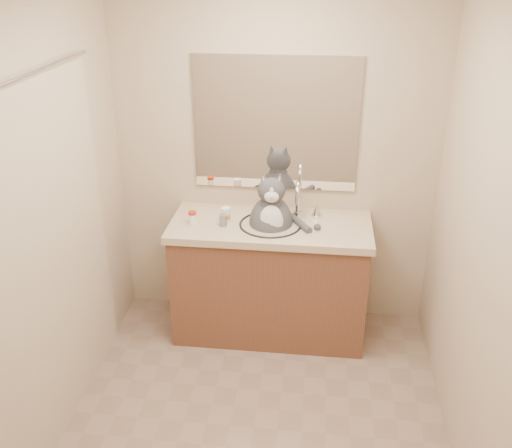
# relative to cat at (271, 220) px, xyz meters

# --- Properties ---
(room) EXTENTS (2.22, 2.52, 2.42)m
(room) POSITION_rel_cat_xyz_m (-0.00, -0.96, 0.32)
(room) COLOR gray
(room) RESTS_ON ground
(vanity) EXTENTS (1.34, 0.59, 1.12)m
(vanity) POSITION_rel_cat_xyz_m (-0.00, 0.00, -0.43)
(vanity) COLOR brown
(vanity) RESTS_ON ground
(mirror) EXTENTS (1.10, 0.02, 0.90)m
(mirror) POSITION_rel_cat_xyz_m (-0.00, 0.27, 0.57)
(mirror) COLOR white
(mirror) RESTS_ON room
(shower_curtain) EXTENTS (0.02, 1.30, 1.93)m
(shower_curtain) POSITION_rel_cat_xyz_m (-1.05, -0.86, 0.15)
(shower_curtain) COLOR beige
(shower_curtain) RESTS_ON ground
(cat) EXTENTS (0.44, 0.35, 0.58)m
(cat) POSITION_rel_cat_xyz_m (0.00, 0.00, 0.00)
(cat) COLOR #46474B
(cat) RESTS_ON vanity
(pill_bottle_redcap) EXTENTS (0.06, 0.06, 0.09)m
(pill_bottle_redcap) POSITION_rel_cat_xyz_m (-0.52, -0.06, 0.02)
(pill_bottle_redcap) COLOR white
(pill_bottle_redcap) RESTS_ON vanity
(pill_bottle_orange) EXTENTS (0.08, 0.08, 0.10)m
(pill_bottle_orange) POSITION_rel_cat_xyz_m (-0.30, -0.00, 0.02)
(pill_bottle_orange) COLOR white
(pill_bottle_orange) RESTS_ON vanity
(grey_canister) EXTENTS (0.05, 0.05, 0.08)m
(grey_canister) POSITION_rel_cat_xyz_m (-0.31, -0.07, 0.01)
(grey_canister) COLOR slate
(grey_canister) RESTS_ON vanity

